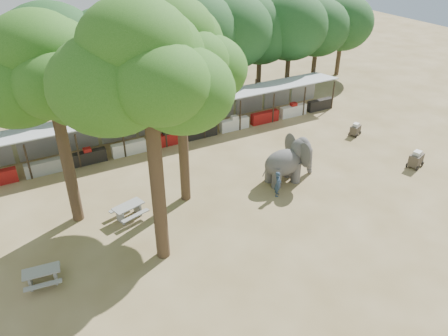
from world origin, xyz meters
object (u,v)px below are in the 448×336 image
yard_tree_center (142,71)px  picnic_table_near (42,275)px  cart_back (355,129)px  yard_tree_left (45,72)px  yard_tree_back (174,53)px  picnic_table_far (129,210)px  elephant (289,160)px  cart_front (416,159)px  handler (278,184)px

yard_tree_center → picnic_table_near: bearing=174.0°
yard_tree_center → cart_back: bearing=17.1°
yard_tree_left → yard_tree_back: 6.09m
yard_tree_center → picnic_table_far: 9.36m
elephant → cart_back: size_ratio=3.10×
yard_tree_left → cart_back: size_ratio=9.55×
picnic_table_far → cart_front: cart_front is taller
elephant → picnic_table_near: 15.13m
elephant → cart_front: size_ratio=2.67×
yard_tree_back → yard_tree_center: bearing=-126.9°
yard_tree_center → handler: bearing=10.6°
cart_front → cart_back: (-0.11, 5.51, -0.09)m
yard_tree_center → cart_front: yard_tree_center is taller
yard_tree_left → yard_tree_center: yard_tree_center is taller
yard_tree_left → picnic_table_far: 8.22m
yard_tree_back → picnic_table_near: yard_tree_back is taller
handler → picnic_table_far: 8.65m
yard_tree_left → picnic_table_near: (-2.34, -4.44, -7.68)m
yard_tree_back → cart_back: bearing=5.8°
picnic_table_near → cart_back: bearing=18.4°
yard_tree_left → elephant: 14.54m
cart_front → cart_back: cart_front is taller
elephant → picnic_table_far: size_ratio=1.77×
picnic_table_near → picnic_table_far: 5.76m
picnic_table_far → yard_tree_back: bearing=-8.4°
yard_tree_left → cart_front: size_ratio=8.22×
picnic_table_near → cart_back: cart_back is taller
elephant → cart_front: bearing=-16.2°
elephant → yard_tree_left: bearing=170.9°
picnic_table_near → cart_front: cart_front is taller
cart_front → yard_tree_left: bearing=148.5°
picnic_table_far → cart_back: bearing=-10.3°
yard_tree_center → cart_front: size_ratio=8.98×
yard_tree_left → yard_tree_back: bearing=-9.5°
yard_tree_back → picnic_table_far: size_ratio=5.62×
picnic_table_near → cart_front: (23.31, -0.56, 0.04)m
picnic_table_far → yard_tree_left: bearing=133.8°
handler → cart_back: size_ratio=1.38×
yard_tree_left → picnic_table_near: yard_tree_left is taller
handler → cart_front: 10.08m
picnic_table_far → cart_back: (18.26, 1.99, -0.07)m
handler → cart_back: (9.86, 4.01, -0.32)m
yard_tree_left → handler: (11.01, -3.51, -7.40)m
cart_back → elephant: bearing=175.7°
yard_tree_back → handler: size_ratio=7.14×
picnic_table_far → cart_back: 18.36m
picnic_table_far → cart_front: (18.37, -3.52, 0.02)m
handler → yard_tree_center: bearing=143.3°
handler → elephant: bearing=-11.5°
yard_tree_left → handler: yard_tree_left is taller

